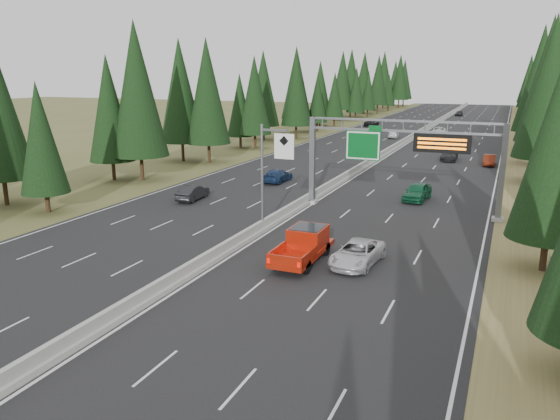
% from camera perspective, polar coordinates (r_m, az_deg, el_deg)
% --- Properties ---
extents(road, '(32.00, 260.00, 0.08)m').
position_cam_1_polar(road, '(93.00, 12.59, 6.64)').
color(road, black).
rests_on(road, ground).
extents(shoulder_right, '(3.60, 260.00, 0.06)m').
position_cam_1_polar(shoulder_right, '(91.52, 23.65, 5.67)').
color(shoulder_right, olive).
rests_on(shoulder_right, ground).
extents(shoulder_left, '(3.60, 260.00, 0.06)m').
position_cam_1_polar(shoulder_left, '(97.76, 2.22, 7.31)').
color(shoulder_left, '#505528').
rests_on(shoulder_left, ground).
extents(median_barrier, '(0.70, 260.00, 0.85)m').
position_cam_1_polar(median_barrier, '(92.96, 12.61, 6.86)').
color(median_barrier, gray).
rests_on(median_barrier, road).
extents(sign_gantry, '(16.75, 0.98, 7.80)m').
position_cam_1_polar(sign_gantry, '(46.73, 13.37, 5.92)').
color(sign_gantry, slate).
rests_on(sign_gantry, road).
extents(hov_sign_pole, '(2.80, 0.50, 8.00)m').
position_cam_1_polar(hov_sign_pole, '(39.76, -1.15, 4.11)').
color(hov_sign_pole, slate).
rests_on(hov_sign_pole, road).
extents(tree_row_right, '(11.65, 244.59, 18.93)m').
position_cam_1_polar(tree_row_right, '(92.48, 26.99, 11.04)').
color(tree_row_right, black).
rests_on(tree_row_right, ground).
extents(tree_row_left, '(11.53, 242.94, 18.78)m').
position_cam_1_polar(tree_row_left, '(98.76, -0.32, 12.68)').
color(tree_row_left, black).
rests_on(tree_row_left, ground).
extents(silver_minivan, '(2.81, 5.33, 1.43)m').
position_cam_1_polar(silver_minivan, '(34.23, 8.09, -4.49)').
color(silver_minivan, silver).
rests_on(silver_minivan, road).
extents(red_pickup, '(2.23, 6.24, 2.03)m').
position_cam_1_polar(red_pickup, '(34.65, 2.66, -3.41)').
color(red_pickup, black).
rests_on(red_pickup, road).
extents(car_ahead_green, '(2.36, 4.92, 1.62)m').
position_cam_1_polar(car_ahead_green, '(52.45, 14.16, 1.87)').
color(car_ahead_green, '#135433').
rests_on(car_ahead_green, road).
extents(car_ahead_dkred, '(1.52, 4.16, 1.36)m').
position_cam_1_polar(car_ahead_dkred, '(75.22, 21.03, 4.88)').
color(car_ahead_dkred, maroon).
rests_on(car_ahead_dkred, road).
extents(car_ahead_dkgrey, '(2.24, 5.19, 1.49)m').
position_cam_1_polar(car_ahead_dkgrey, '(78.08, 17.29, 5.54)').
color(car_ahead_dkgrey, black).
rests_on(car_ahead_dkgrey, road).
extents(car_ahead_white, '(2.78, 5.42, 1.46)m').
position_cam_1_polar(car_ahead_white, '(110.10, 16.26, 7.94)').
color(car_ahead_white, silver).
rests_on(car_ahead_white, road).
extents(car_ahead_far, '(1.91, 4.35, 1.46)m').
position_cam_1_polar(car_ahead_far, '(160.63, 18.22, 9.58)').
color(car_ahead_far, black).
rests_on(car_ahead_far, road).
extents(car_onc_near, '(1.80, 4.36, 1.40)m').
position_cam_1_polar(car_onc_near, '(51.63, -9.11, 1.81)').
color(car_onc_near, black).
rests_on(car_onc_near, road).
extents(car_onc_blue, '(2.00, 4.86, 1.41)m').
position_cam_1_polar(car_onc_blue, '(59.56, -0.26, 3.63)').
color(car_onc_blue, navy).
rests_on(car_onc_blue, road).
extents(car_onc_white, '(2.10, 4.36, 1.43)m').
position_cam_1_polar(car_onc_white, '(102.53, 11.77, 7.77)').
color(car_onc_white, silver).
rests_on(car_onc_white, road).
extents(car_onc_far, '(2.60, 5.26, 1.43)m').
position_cam_1_polar(car_onc_far, '(124.90, 9.56, 8.97)').
color(car_onc_far, black).
rests_on(car_onc_far, road).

